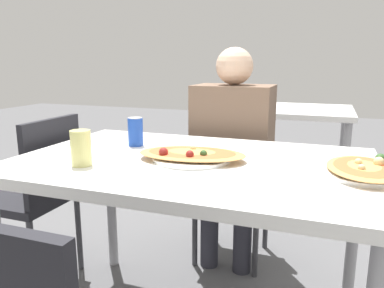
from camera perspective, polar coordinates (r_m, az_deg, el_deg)
dining_table at (r=1.44m, az=0.10°, el=-5.10°), size 1.34×0.87×0.77m
chair_far_seated at (r=2.20m, az=6.71°, el=-4.17°), size 0.40×0.40×0.87m
chair_side_left at (r=2.03m, az=-22.63°, el=-6.52°), size 0.40×0.40×0.87m
person_seated at (r=2.04m, az=6.15°, el=0.70°), size 0.42×0.30×1.20m
pizza_main at (r=1.41m, az=-0.18°, el=-1.66°), size 0.43×0.29×0.06m
soda_can at (r=1.66m, az=-8.61°, el=1.87°), size 0.07×0.07×0.12m
drink_glass at (r=1.38m, az=-16.55°, el=-0.59°), size 0.07×0.07×0.13m
pizza_second at (r=1.35m, az=24.74°, el=-3.50°), size 0.28×0.34×0.06m
background_table at (r=3.14m, az=12.67°, el=4.41°), size 1.10×0.80×0.89m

